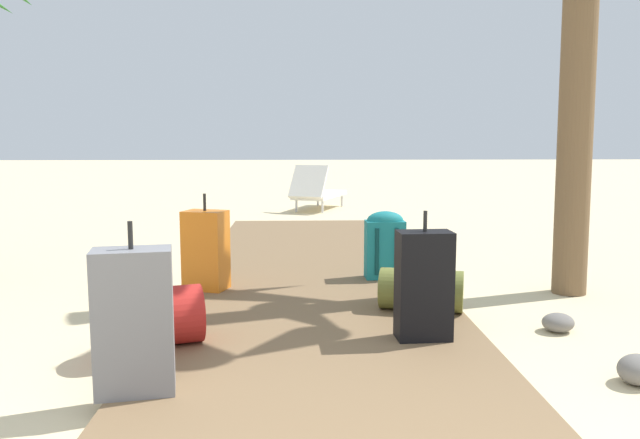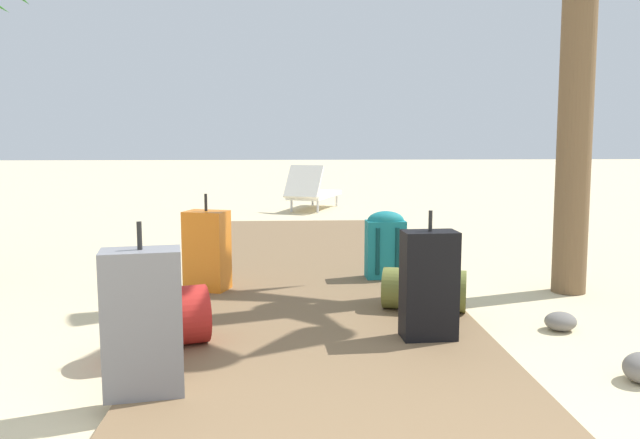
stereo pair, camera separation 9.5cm
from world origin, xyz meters
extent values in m
plane|color=beige|center=(0.00, 3.06, 0.00)|extent=(60.00, 60.00, 0.00)
cube|color=brown|center=(0.00, 3.82, 0.04)|extent=(2.09, 7.64, 0.08)
cube|color=slate|center=(-0.92, 1.35, 0.44)|extent=(0.40, 0.28, 0.71)
cylinder|color=black|center=(-0.92, 1.35, 0.86)|extent=(0.02, 0.02, 0.13)
cylinder|color=olive|center=(0.75, 2.76, 0.23)|extent=(0.65, 0.45, 0.30)
torus|color=black|center=(0.75, 2.76, 0.41)|extent=(0.16, 0.07, 0.16)
cube|color=black|center=(0.64, 2.13, 0.41)|extent=(0.34, 0.22, 0.67)
cylinder|color=black|center=(0.64, 2.13, 0.81)|extent=(0.02, 0.02, 0.13)
cylinder|color=red|center=(-0.96, 2.06, 0.26)|extent=(0.59, 0.49, 0.35)
torus|color=black|center=(-0.96, 2.06, 0.46)|extent=(0.16, 0.07, 0.16)
cube|color=#197A7F|center=(0.63, 3.82, 0.33)|extent=(0.34, 0.21, 0.51)
ellipsoid|color=#197A7F|center=(0.63, 3.82, 0.59)|extent=(0.33, 0.20, 0.17)
cylinder|color=#0C3D3F|center=(0.55, 3.71, 0.33)|extent=(0.04, 0.04, 0.41)
cylinder|color=#0C3D3F|center=(0.72, 3.72, 0.33)|extent=(0.04, 0.04, 0.41)
cube|color=orange|center=(-0.88, 3.46, 0.40)|extent=(0.39, 0.33, 0.64)
cylinder|color=black|center=(-0.88, 3.46, 0.79)|extent=(0.02, 0.02, 0.14)
cylinder|color=brown|center=(2.17, 3.58, 2.07)|extent=(0.28, 0.37, 4.14)
cube|color=white|center=(0.27, 9.79, 0.26)|extent=(1.07, 1.52, 0.08)
cube|color=white|center=(0.06, 9.24, 0.54)|extent=(0.71, 0.62, 0.55)
cylinder|color=silver|center=(0.25, 10.40, 0.11)|extent=(0.04, 0.04, 0.22)
cylinder|color=silver|center=(0.70, 10.23, 0.11)|extent=(0.04, 0.04, 0.22)
cylinder|color=silver|center=(-0.15, 9.36, 0.11)|extent=(0.04, 0.04, 0.22)
cylinder|color=silver|center=(0.29, 9.18, 0.11)|extent=(0.04, 0.04, 0.22)
ellipsoid|color=slate|center=(1.64, 2.48, 0.06)|extent=(0.29, 0.28, 0.13)
ellipsoid|color=gray|center=(-1.63, 4.00, 0.09)|extent=(0.34, 0.38, 0.19)
ellipsoid|color=slate|center=(1.69, 1.56, 0.08)|extent=(0.32, 0.32, 0.16)
camera|label=1|loc=(-0.13, -1.66, 1.33)|focal=35.79mm
camera|label=2|loc=(-0.22, -1.66, 1.33)|focal=35.79mm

